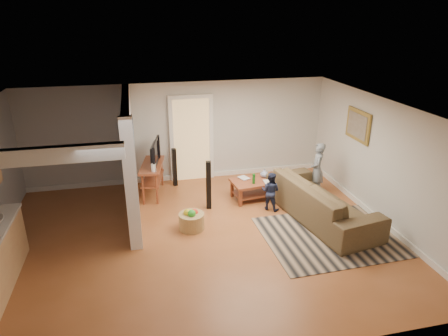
% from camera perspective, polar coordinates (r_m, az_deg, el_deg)
% --- Properties ---
extents(ground, '(7.50, 7.50, 0.00)m').
position_cam_1_polar(ground, '(7.83, -3.42, -9.94)').
color(ground, brown).
rests_on(ground, ground).
extents(room_shell, '(7.54, 6.02, 2.52)m').
position_cam_1_polar(room_shell, '(7.51, -12.26, 0.54)').
color(room_shell, beige).
rests_on(room_shell, ground).
extents(area_rug, '(2.92, 2.17, 0.01)m').
position_cam_1_polar(area_rug, '(8.21, 15.92, -9.18)').
color(area_rug, black).
rests_on(area_rug, ground).
extents(sofa, '(1.58, 2.95, 0.82)m').
position_cam_1_polar(sofa, '(8.76, 13.43, -6.89)').
color(sofa, '#4C4526').
rests_on(sofa, ground).
extents(coffee_table, '(1.22, 0.80, 0.68)m').
position_cam_1_polar(coffee_table, '(9.26, 4.77, -2.29)').
color(coffee_table, maroon).
rests_on(coffee_table, ground).
extents(tv_console, '(0.67, 1.28, 1.05)m').
position_cam_1_polar(tv_console, '(9.43, -10.16, 0.13)').
color(tv_console, maroon).
rests_on(tv_console, ground).
extents(speaker_left, '(0.13, 0.13, 1.11)m').
position_cam_1_polar(speaker_left, '(8.68, -2.21, -2.47)').
color(speaker_left, black).
rests_on(speaker_left, ground).
extents(speaker_right, '(0.11, 0.11, 0.97)m').
position_cam_1_polar(speaker_right, '(9.92, -7.08, 0.11)').
color(speaker_right, black).
rests_on(speaker_right, ground).
extents(toy_basket, '(0.51, 0.51, 0.45)m').
position_cam_1_polar(toy_basket, '(8.06, -4.66, -7.46)').
color(toy_basket, olive).
rests_on(toy_basket, ground).
extents(child, '(0.47, 0.55, 1.28)m').
position_cam_1_polar(child, '(9.79, 12.85, -3.70)').
color(child, slate).
rests_on(child, ground).
extents(toddler, '(0.53, 0.52, 0.86)m').
position_cam_1_polar(toddler, '(8.93, 6.53, -5.83)').
color(toddler, '#1E2440').
rests_on(toddler, ground).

